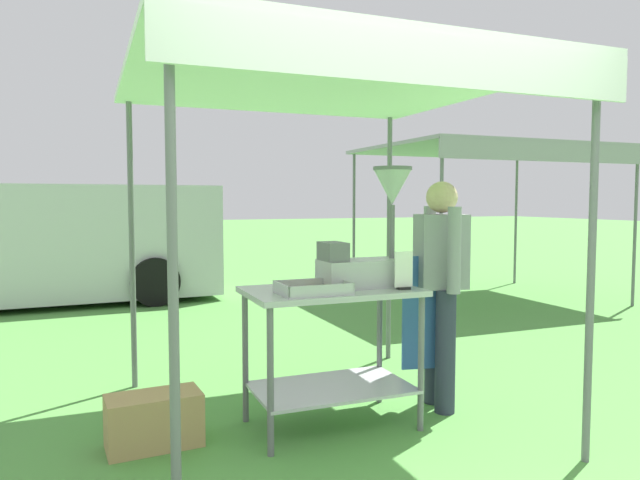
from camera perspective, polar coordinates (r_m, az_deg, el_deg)
ground_plane at (r=8.38m, az=-11.99°, el=-6.33°), size 70.00×70.00×0.00m
stall_canopy at (r=3.89m, az=0.58°, el=14.54°), size 2.47×2.53×2.28m
donut_cart at (r=3.82m, az=1.13°, el=-8.51°), size 1.10×0.67×0.91m
donut_tray at (r=3.57m, az=-0.72°, el=-4.92°), size 0.42×0.30×0.07m
donut_fryer at (r=3.86m, az=4.93°, el=-0.23°), size 0.63×0.28×0.79m
menu_sign at (r=3.75m, az=8.19°, el=-3.25°), size 0.13×0.05×0.24m
vendor at (r=4.20m, az=11.65°, el=-4.04°), size 0.46×0.54×1.61m
supply_crate at (r=3.79m, az=-15.94°, el=-16.62°), size 0.57×0.32×0.32m
van_silver at (r=9.29m, az=-26.48°, el=-0.20°), size 5.23×2.24×1.69m
neighbour_tent at (r=8.93m, az=16.26°, el=8.24°), size 3.37×2.62×2.25m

